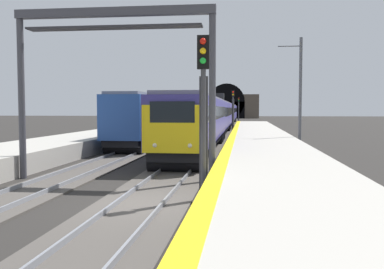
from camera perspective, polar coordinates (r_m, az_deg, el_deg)
name	(u,v)px	position (r m, az deg, el deg)	size (l,w,h in m)	color
ground_plane	(142,205)	(13.57, -6.70, -9.35)	(320.00, 320.00, 0.00)	#282623
platform_right	(286,193)	(13.16, 12.39, -7.60)	(112.00, 4.66, 1.00)	#ADA89E
platform_right_edge_strip	(216,175)	(13.04, 3.24, -5.39)	(112.00, 0.50, 0.01)	yellow
track_main_line	(142,204)	(13.56, -6.71, -9.18)	(160.00, 3.00, 0.21)	#4C4742
track_adjacent_line	(8,200)	(15.20, -23.27, -8.05)	(160.00, 2.65, 0.21)	#4C4742
train_main_approaching	(221,114)	(59.14, 3.88, 2.70)	(80.83, 2.96, 4.74)	navy
train_adjacent_platform	(175,115)	(47.46, -2.24, 2.67)	(42.05, 3.27, 5.01)	#264C99
railway_signal_near	(203,102)	(13.58, 1.51, 4.30)	(0.39, 0.38, 5.30)	#38383D
railway_signal_mid	(233,108)	(50.62, 5.48, 3.46)	(0.39, 0.38, 5.15)	#38383D
railway_signal_far	(239,107)	(104.38, 6.23, 3.68)	(0.39, 0.38, 5.71)	#38383D
overhead_signal_gantry	(114,51)	(18.24, -10.37, 10.83)	(0.70, 8.43, 7.13)	#3F3F47
tunnel_portal	(227,106)	(134.03, 4.64, 3.77)	(2.71, 19.87, 11.13)	#51473D
catenary_mast_near	(300,93)	(31.66, 14.18, 5.37)	(0.22, 1.73, 8.05)	#595B60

